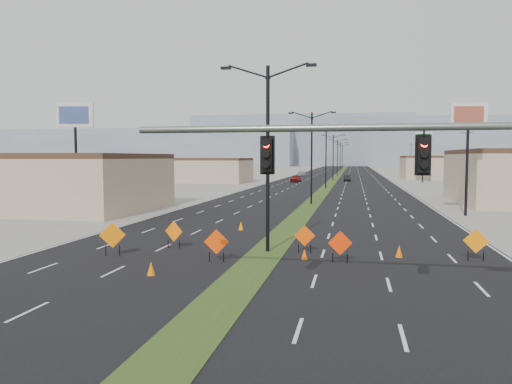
% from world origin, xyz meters
% --- Properties ---
extents(ground, '(600.00, 600.00, 0.00)m').
position_xyz_m(ground, '(0.00, 0.00, 0.00)').
color(ground, gray).
rests_on(ground, ground).
extents(road_surface, '(25.00, 400.00, 0.02)m').
position_xyz_m(road_surface, '(0.00, 100.00, 0.00)').
color(road_surface, black).
rests_on(road_surface, ground).
extents(median_strip, '(2.00, 400.00, 0.04)m').
position_xyz_m(median_strip, '(0.00, 100.00, 0.00)').
color(median_strip, '#2C4A1A').
rests_on(median_strip, ground).
extents(building_sw_far, '(30.00, 14.00, 4.50)m').
position_xyz_m(building_sw_far, '(-32.00, 85.00, 2.25)').
color(building_sw_far, tan).
rests_on(building_sw_far, ground).
extents(building_se_far, '(44.00, 16.00, 5.00)m').
position_xyz_m(building_se_far, '(38.00, 110.00, 2.50)').
color(building_se_far, tan).
rests_on(building_se_far, ground).
extents(mesa_west, '(180.00, 50.00, 22.00)m').
position_xyz_m(mesa_west, '(-120.00, 280.00, 11.00)').
color(mesa_west, gray).
rests_on(mesa_west, ground).
extents(mesa_center, '(220.00, 50.00, 28.00)m').
position_xyz_m(mesa_center, '(40.00, 300.00, 14.00)').
color(mesa_center, gray).
rests_on(mesa_center, ground).
extents(mesa_backdrop, '(140.00, 50.00, 32.00)m').
position_xyz_m(mesa_backdrop, '(-30.00, 320.00, 16.00)').
color(mesa_backdrop, gray).
rests_on(mesa_backdrop, ground).
extents(signal_mast, '(16.30, 0.60, 8.00)m').
position_xyz_m(signal_mast, '(8.56, 2.00, 4.79)').
color(signal_mast, slate).
rests_on(signal_mast, ground).
extents(streetlight_0, '(5.15, 0.24, 10.02)m').
position_xyz_m(streetlight_0, '(0.00, 12.00, 5.42)').
color(streetlight_0, black).
rests_on(streetlight_0, ground).
extents(streetlight_1, '(5.15, 0.24, 10.02)m').
position_xyz_m(streetlight_1, '(0.00, 40.00, 5.42)').
color(streetlight_1, black).
rests_on(streetlight_1, ground).
extents(streetlight_2, '(5.15, 0.24, 10.02)m').
position_xyz_m(streetlight_2, '(0.00, 68.00, 5.42)').
color(streetlight_2, black).
rests_on(streetlight_2, ground).
extents(streetlight_3, '(5.15, 0.24, 10.02)m').
position_xyz_m(streetlight_3, '(0.00, 96.00, 5.42)').
color(streetlight_3, black).
rests_on(streetlight_3, ground).
extents(streetlight_4, '(5.15, 0.24, 10.02)m').
position_xyz_m(streetlight_4, '(0.00, 124.00, 5.42)').
color(streetlight_4, black).
rests_on(streetlight_4, ground).
extents(streetlight_5, '(5.15, 0.24, 10.02)m').
position_xyz_m(streetlight_5, '(0.00, 152.00, 5.42)').
color(streetlight_5, black).
rests_on(streetlight_5, ground).
extents(streetlight_6, '(5.15, 0.24, 10.02)m').
position_xyz_m(streetlight_6, '(0.00, 180.00, 5.42)').
color(streetlight_6, black).
rests_on(streetlight_6, ground).
extents(utility_pole_1, '(1.60, 0.20, 9.00)m').
position_xyz_m(utility_pole_1, '(20.00, 60.00, 4.67)').
color(utility_pole_1, '#4C3823').
rests_on(utility_pole_1, ground).
extents(utility_pole_2, '(1.60, 0.20, 9.00)m').
position_xyz_m(utility_pole_2, '(20.00, 95.00, 4.67)').
color(utility_pole_2, '#4C3823').
rests_on(utility_pole_2, ground).
extents(utility_pole_3, '(1.60, 0.20, 9.00)m').
position_xyz_m(utility_pole_3, '(20.00, 130.00, 4.67)').
color(utility_pole_3, '#4C3823').
rests_on(utility_pole_3, ground).
extents(car_left, '(2.12, 4.31, 1.41)m').
position_xyz_m(car_left, '(-7.28, 88.16, 0.71)').
color(car_left, maroon).
rests_on(car_left, ground).
extents(car_mid, '(1.44, 4.01, 1.32)m').
position_xyz_m(car_mid, '(3.12, 94.52, 0.66)').
color(car_mid, black).
rests_on(car_mid, ground).
extents(car_far, '(2.48, 5.03, 1.41)m').
position_xyz_m(car_far, '(-9.65, 121.54, 0.70)').
color(car_far, '#A0A5A9').
rests_on(car_far, ground).
extents(construction_sign_0, '(1.23, 0.59, 1.78)m').
position_xyz_m(construction_sign_0, '(-7.71, 9.28, 1.05)').
color(construction_sign_0, orange).
rests_on(construction_sign_0, ground).
extents(construction_sign_1, '(1.13, 0.38, 1.56)m').
position_xyz_m(construction_sign_1, '(-5.37, 12.01, 0.92)').
color(construction_sign_1, '#FD6C05').
rests_on(construction_sign_1, ground).
extents(construction_sign_2, '(1.23, 0.18, 1.64)m').
position_xyz_m(construction_sign_2, '(-2.00, 8.86, 0.96)').
color(construction_sign_2, '#F04205').
rests_on(construction_sign_2, ground).
extents(construction_sign_3, '(1.12, 0.22, 1.50)m').
position_xyz_m(construction_sign_3, '(2.00, 12.10, 0.88)').
color(construction_sign_3, '#FF4E05').
rests_on(construction_sign_3, ground).
extents(construction_sign_4, '(1.16, 0.35, 1.58)m').
position_xyz_m(construction_sign_4, '(3.95, 9.86, 0.93)').
color(construction_sign_4, '#FF3605').
rests_on(construction_sign_4, ground).
extents(construction_sign_5, '(1.19, 0.34, 1.62)m').
position_xyz_m(construction_sign_5, '(10.54, 11.61, 0.96)').
color(construction_sign_5, orange).
rests_on(construction_sign_5, ground).
extents(cone_0, '(0.44, 0.44, 0.62)m').
position_xyz_m(cone_0, '(-4.06, 5.68, 0.31)').
color(cone_0, orange).
rests_on(cone_0, ground).
extents(cone_1, '(0.44, 0.44, 0.55)m').
position_xyz_m(cone_1, '(2.17, 10.34, 0.28)').
color(cone_1, '#FF5D05').
rests_on(cone_1, ground).
extents(cone_2, '(0.48, 0.48, 0.64)m').
position_xyz_m(cone_2, '(6.89, 11.83, 0.32)').
color(cone_2, '#EB5E04').
rests_on(cone_2, ground).
extents(cone_3, '(0.44, 0.44, 0.62)m').
position_xyz_m(cone_3, '(-3.23, 19.62, 0.31)').
color(cone_3, orange).
rests_on(cone_3, ground).
extents(pole_sign_west, '(3.26, 1.05, 10.01)m').
position_xyz_m(pole_sign_west, '(-20.08, 26.60, 8.20)').
color(pole_sign_west, black).
rests_on(pole_sign_west, ground).
extents(pole_sign_east_near, '(3.23, 0.96, 9.88)m').
position_xyz_m(pole_sign_east_near, '(14.27, 32.03, 8.09)').
color(pole_sign_east_near, black).
rests_on(pole_sign_east_near, ground).
extents(pole_sign_east_far, '(3.34, 0.73, 10.19)m').
position_xyz_m(pole_sign_east_far, '(18.06, 90.26, 8.36)').
color(pole_sign_east_far, black).
rests_on(pole_sign_east_far, ground).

